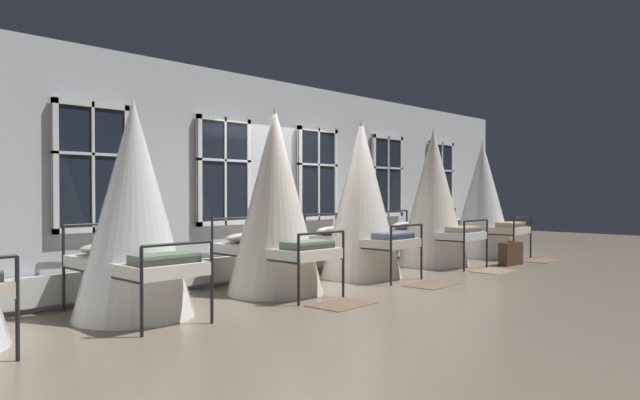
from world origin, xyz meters
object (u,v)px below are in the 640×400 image
at_px(cot_fifth, 433,199).
at_px(cot_sixth, 482,200).
at_px(cot_second, 134,211).
at_px(suitcase_dark, 511,254).
at_px(cot_fourth, 361,200).
at_px(cot_third, 275,203).

relative_size(cot_fifth, cot_sixth, 1.05).
distance_m(cot_second, suitcase_dark, 7.50).
height_order(cot_fourth, cot_sixth, cot_fourth).
xyz_separation_m(cot_fifth, cot_sixth, (2.04, 0.02, -0.06)).
bearing_deg(cot_sixth, suitcase_dark, 137.20).
xyz_separation_m(cot_fifth, suitcase_dark, (0.99, -1.11, -1.06)).
height_order(cot_second, cot_fifth, cot_fifth).
xyz_separation_m(cot_fourth, cot_fifth, (2.14, -0.06, 0.01)).
relative_size(cot_second, cot_sixth, 0.99).
bearing_deg(cot_second, cot_fourth, -87.58).
relative_size(cot_fourth, cot_sixth, 1.05).
distance_m(cot_fourth, cot_fifth, 2.14).
height_order(cot_second, cot_sixth, cot_sixth).
bearing_deg(cot_sixth, cot_fifth, 90.54).
relative_size(cot_fifth, suitcase_dark, 4.55).
bearing_deg(cot_second, cot_sixth, -88.28).
xyz_separation_m(cot_second, cot_fifth, (6.36, 0.01, 0.08)).
bearing_deg(cot_fourth, suitcase_dark, -110.24).
bearing_deg(cot_sixth, cot_fourth, 89.45).
bearing_deg(cot_third, cot_fourth, -85.82).
bearing_deg(cot_fifth, suitcase_dark, -137.45).
bearing_deg(cot_fifth, cot_second, 91.12).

